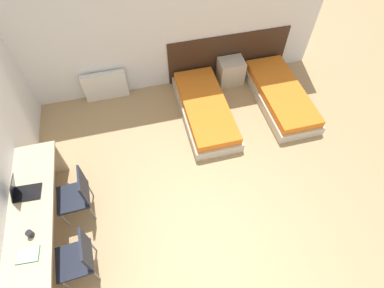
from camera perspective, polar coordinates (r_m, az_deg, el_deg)
name	(u,v)px	position (r m, az deg, el deg)	size (l,w,h in m)	color
wall_back	(163,25)	(5.69, -5.51, 21.68)	(6.18, 0.05, 2.70)	white
headboard_panel	(228,56)	(6.44, 6.91, 16.38)	(2.51, 0.03, 0.97)	#382316
bed_near_window	(205,109)	(5.73, 2.49, 6.62)	(0.87, 2.01, 0.34)	beige
bed_near_door	(280,95)	(6.23, 16.47, 8.90)	(0.87, 2.01, 0.34)	beige
nightstand	(231,71)	(6.41, 7.37, 13.58)	(0.51, 0.40, 0.52)	beige
radiator	(106,86)	(6.21, -16.15, 10.60)	(0.85, 0.12, 0.60)	silver
desk	(34,229)	(4.47, -27.87, -14.14)	(0.57, 2.55, 0.78)	#C6B28E
chair_near_laptop	(77,194)	(4.63, -21.12, -8.87)	(0.47, 0.47, 0.90)	black
chair_near_notebook	(78,257)	(4.26, -20.85, -19.50)	(0.48, 0.48, 0.90)	black
laptop	(22,191)	(4.53, -29.58, -7.83)	(0.37, 0.26, 0.34)	black
open_notebook	(28,255)	(4.18, -28.81, -18.02)	(0.27, 0.21, 0.02)	#236B3D
mug	(30,234)	(4.23, -28.48, -14.82)	(0.08, 0.08, 0.09)	black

